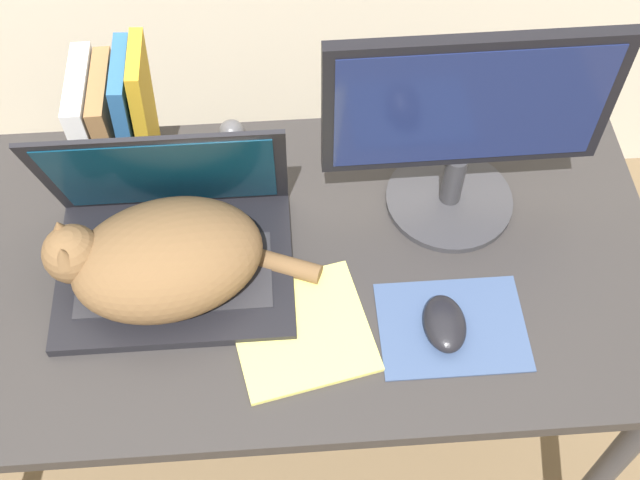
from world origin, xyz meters
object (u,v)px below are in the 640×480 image
webcam (232,133)px  book_row (115,120)px  laptop (172,241)px  external_monitor (465,126)px  cat (161,258)px  computer_mouse (445,324)px  notepad (301,330)px

webcam → book_row: bearing=-174.4°
laptop → external_monitor: bearing=10.6°
cat → book_row: bearing=107.6°
external_monitor → laptop: bearing=-169.4°
external_monitor → computer_mouse: size_ratio=4.42×
laptop → book_row: laptop is taller
book_row → notepad: bearing=-51.2°
webcam → computer_mouse: bearing=-50.9°
laptop → cat: size_ratio=0.89×
external_monitor → webcam: 0.42m
laptop → webcam: bearing=67.7°
laptop → webcam: (0.10, 0.23, -0.01)m
book_row → webcam: size_ratio=3.64×
computer_mouse → webcam: bearing=129.1°
computer_mouse → notepad: computer_mouse is taller
computer_mouse → notepad: size_ratio=0.41×
notepad → laptop: bearing=143.2°
cat → notepad: (0.21, -0.10, -0.07)m
computer_mouse → book_row: book_row is taller
laptop → external_monitor: size_ratio=0.86×
laptop → webcam: size_ratio=5.37×
laptop → webcam: 0.25m
notepad → webcam: 0.39m
external_monitor → cat: bearing=-164.3°
cat → computer_mouse: cat is taller
laptop → computer_mouse: size_ratio=3.78×
laptop → computer_mouse: 0.45m
laptop → notepad: bearing=-36.8°
book_row → notepad: size_ratio=1.06×
laptop → external_monitor: 0.49m
external_monitor → webcam: (-0.37, 0.15, -0.15)m
book_row → laptop: bearing=-66.2°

